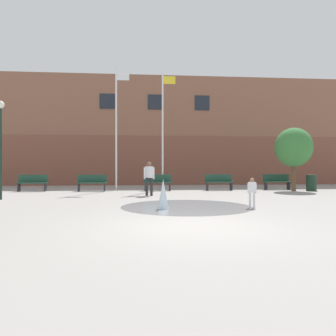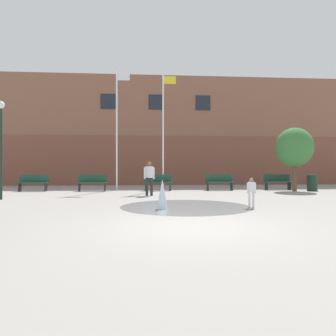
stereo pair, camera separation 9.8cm
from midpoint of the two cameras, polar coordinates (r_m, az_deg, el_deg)
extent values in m
plane|color=gray|center=(7.54, 4.02, -10.16)|extent=(100.00, 100.00, 0.00)
cube|color=brown|center=(27.17, -2.26, 1.23)|extent=(36.00, 6.00, 3.66)
cube|color=brown|center=(27.55, -2.26, 9.73)|extent=(36.00, 6.00, 4.48)
cube|color=#1E232D|center=(24.71, -10.27, 11.35)|extent=(1.10, 0.06, 1.10)
cube|color=#1E232D|center=(24.62, -1.97, 11.40)|extent=(1.10, 0.06, 1.10)
cube|color=#1E232D|center=(25.02, 6.22, 11.22)|extent=(1.10, 0.06, 1.10)
cylinder|color=gray|center=(11.24, 3.33, -6.70)|extent=(4.45, 4.45, 0.01)
cone|color=silver|center=(10.55, -0.73, -4.56)|extent=(0.35, 0.35, 0.96)
cube|color=#28282D|center=(19.75, -24.27, -3.10)|extent=(0.06, 0.40, 0.44)
cube|color=#28282D|center=(19.32, -20.35, -3.16)|extent=(0.06, 0.40, 0.44)
cube|color=#1E4233|center=(19.51, -22.34, -2.41)|extent=(1.60, 0.44, 0.05)
cube|color=#1E4233|center=(19.69, -22.16, -1.71)|extent=(1.60, 0.04, 0.42)
cube|color=#28282D|center=(18.73, -15.03, -3.26)|extent=(0.06, 0.40, 0.44)
cube|color=#28282D|center=(18.53, -10.76, -3.30)|extent=(0.06, 0.40, 0.44)
cube|color=#1E4233|center=(18.61, -12.91, -2.53)|extent=(1.60, 0.44, 0.05)
cube|color=#1E4233|center=(18.79, -12.82, -1.79)|extent=(1.60, 0.04, 0.42)
cube|color=#28282D|center=(18.55, -3.79, -3.29)|extent=(0.06, 0.40, 0.44)
cube|color=#28282D|center=(18.63, 0.53, -3.28)|extent=(0.06, 0.40, 0.44)
cube|color=#1E4233|center=(18.56, -1.62, -2.53)|extent=(1.60, 0.44, 0.05)
cube|color=#1E4233|center=(18.75, -1.65, -1.78)|extent=(1.60, 0.04, 0.42)
cube|color=#28282D|center=(18.93, 7.08, -3.22)|extent=(0.06, 0.40, 0.44)
cube|color=#28282D|center=(19.26, 11.17, -3.17)|extent=(0.06, 0.40, 0.44)
cube|color=#1E4233|center=(19.07, 9.15, -2.46)|extent=(1.60, 0.44, 0.05)
cube|color=#1E4233|center=(19.26, 9.00, -1.73)|extent=(1.60, 0.04, 0.42)
cube|color=#28282D|center=(20.09, 16.90, -3.03)|extent=(0.06, 0.40, 0.44)
cube|color=#28282D|center=(20.65, 20.52, -2.95)|extent=(0.06, 0.40, 0.44)
cube|color=#1E4233|center=(20.35, 18.73, -2.30)|extent=(1.60, 0.44, 0.05)
cube|color=#1E4233|center=(20.52, 18.51, -1.62)|extent=(1.60, 0.04, 0.42)
cylinder|color=#28282D|center=(15.35, -3.52, -3.28)|extent=(0.12, 0.12, 0.84)
cylinder|color=#28282D|center=(15.35, -2.70, -3.28)|extent=(0.12, 0.12, 0.84)
cube|color=white|center=(15.32, -3.11, -0.70)|extent=(0.36, 0.39, 0.54)
sphere|color=brown|center=(15.32, -3.11, 0.70)|extent=(0.21, 0.21, 0.21)
cylinder|color=white|center=(15.32, -3.89, -0.91)|extent=(0.08, 0.08, 0.55)
cylinder|color=white|center=(15.33, -2.33, -0.91)|extent=(0.08, 0.08, 0.55)
cylinder|color=silver|center=(11.20, 14.23, -5.41)|extent=(0.07, 0.07, 0.52)
cylinder|color=silver|center=(11.24, 14.89, -5.39)|extent=(0.07, 0.07, 0.52)
cube|color=white|center=(11.19, 14.57, -3.22)|extent=(0.24, 0.23, 0.33)
sphere|color=#997051|center=(11.17, 14.57, -2.03)|extent=(0.13, 0.13, 0.13)
cylinder|color=white|center=(11.15, 13.93, -3.41)|extent=(0.05, 0.05, 0.34)
cylinder|color=white|center=(11.23, 15.19, -3.38)|extent=(0.05, 0.05, 0.34)
cylinder|color=silver|center=(19.31, -8.77, 6.93)|extent=(0.10, 0.10, 7.22)
cube|color=silver|center=(19.86, -7.59, 15.53)|extent=(0.70, 0.02, 0.45)
cylinder|color=silver|center=(19.30, -0.71, 6.70)|extent=(0.10, 0.10, 7.07)
cube|color=yellow|center=(19.87, 0.48, 15.06)|extent=(0.70, 0.02, 0.45)
cylinder|color=#192D23|center=(15.15, -26.95, 2.16)|extent=(0.12, 0.12, 3.75)
sphere|color=white|center=(15.36, -26.97, 9.78)|extent=(0.32, 0.32, 0.32)
cylinder|color=#193323|center=(20.26, 23.94, -2.36)|extent=(0.56, 0.56, 0.90)
cylinder|color=brown|center=(19.72, 21.28, -1.77)|extent=(0.26, 0.26, 1.36)
ellipsoid|color=#387538|center=(19.74, 21.28, 3.39)|extent=(2.07, 2.07, 2.19)
camera|label=1|loc=(0.05, -89.81, 0.00)|focal=35.00mm
camera|label=2|loc=(0.05, 90.19, 0.00)|focal=35.00mm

